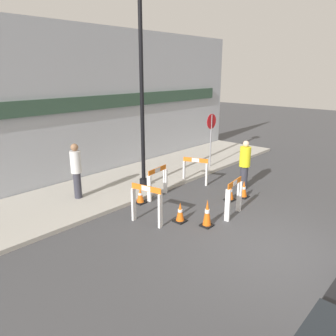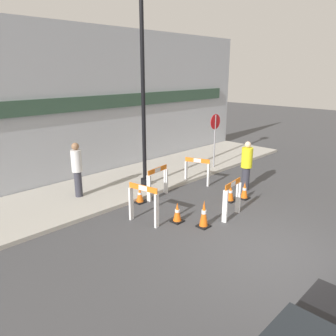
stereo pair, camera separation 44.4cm
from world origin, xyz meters
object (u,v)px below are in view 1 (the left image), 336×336
Objects in this scene: stop_sign at (211,132)px; person_worker at (245,164)px; streetlamp_post at (141,60)px; person_pedestrian at (76,169)px.

stop_sign reaches higher than person_worker.
stop_sign is at bearing -97.92° from person_worker.
streetlamp_post is at bearing -27.91° from person_worker.
stop_sign is at bearing 161.20° from person_pedestrian.
streetlamp_post is at bearing 153.42° from person_pedestrian.
stop_sign is 1.25× the size of person_pedestrian.
person_worker is (2.31, -2.55, -3.33)m from streetlamp_post.
stop_sign is (3.48, -0.32, -2.66)m from streetlamp_post.
person_worker is at bearing 62.07° from stop_sign.
streetlamp_post reaches higher than person_pedestrian.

